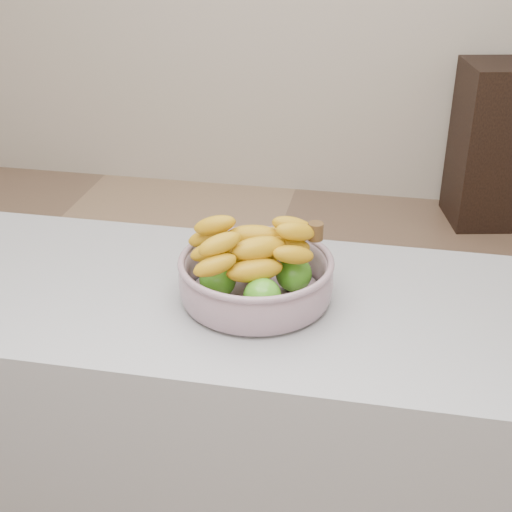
{
  "coord_description": "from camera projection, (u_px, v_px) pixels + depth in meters",
  "views": [
    {
      "loc": [
        0.54,
        -2.01,
        1.68
      ],
      "look_at": [
        0.29,
        -0.75,
        1.0
      ],
      "focal_mm": 50.0,
      "sensor_mm": 36.0,
      "label": 1
    }
  ],
  "objects": [
    {
      "name": "ground",
      "position": [
        217.0,
        394.0,
        2.63
      ],
      "size": [
        4.0,
        4.0,
        0.0
      ],
      "primitive_type": "plane",
      "color": "#9F7F61",
      "rests_on": "ground"
    },
    {
      "name": "cabinet",
      "position": [
        502.0,
        145.0,
        3.77
      ],
      "size": [
        0.55,
        0.48,
        0.86
      ],
      "primitive_type": "cube",
      "rotation": [
        0.0,
        0.0,
        0.21
      ],
      "color": "black",
      "rests_on": "ground"
    },
    {
      "name": "fruit_bowl",
      "position": [
        256.0,
        274.0,
        1.48
      ],
      "size": [
        0.32,
        0.32,
        0.17
      ],
      "rotation": [
        0.0,
        0.0,
        0.35
      ],
      "color": "#9EAEBD",
      "rests_on": "counter"
    },
    {
      "name": "counter",
      "position": [
        140.0,
        441.0,
        1.76
      ],
      "size": [
        2.0,
        0.6,
        0.9
      ],
      "primitive_type": "cube",
      "color": "#95969D",
      "rests_on": "ground"
    }
  ]
}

